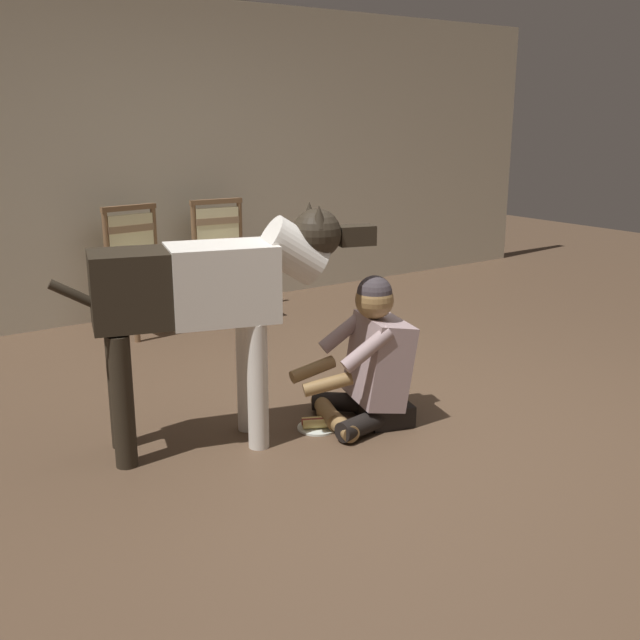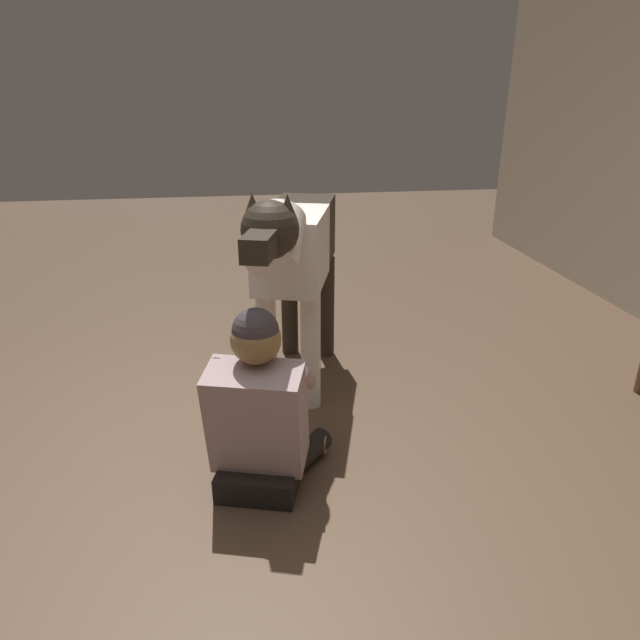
{
  "view_description": "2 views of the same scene",
  "coord_description": "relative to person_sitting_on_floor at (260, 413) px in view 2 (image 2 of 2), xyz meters",
  "views": [
    {
      "loc": [
        -2.62,
        -2.86,
        1.66
      ],
      "look_at": [
        -0.38,
        0.32,
        0.6
      ],
      "focal_mm": 42.14,
      "sensor_mm": 36.0,
      "label": 1
    },
    {
      "loc": [
        2.0,
        0.13,
        1.65
      ],
      "look_at": [
        -0.37,
        0.48,
        0.67
      ],
      "focal_mm": 31.91,
      "sensor_mm": 36.0,
      "label": 2
    }
  ],
  "objects": [
    {
      "name": "large_dog",
      "position": [
        -0.83,
        0.24,
        0.47
      ],
      "size": [
        1.59,
        0.61,
        1.23
      ],
      "color": "silver",
      "rests_on": "ground"
    },
    {
      "name": "person_sitting_on_floor",
      "position": [
        0.0,
        0.0,
        0.0
      ],
      "size": [
        0.7,
        0.59,
        0.83
      ],
      "color": "black",
      "rests_on": "ground"
    },
    {
      "name": "ground_plane",
      "position": [
        0.14,
        -0.19,
        -0.34
      ],
      "size": [
        14.91,
        14.91,
        0.0
      ],
      "primitive_type": "plane",
      "color": "brown"
    },
    {
      "name": "hot_dog_on_plate",
      "position": [
        -0.3,
        0.08,
        -0.32
      ],
      "size": [
        0.22,
        0.22,
        0.06
      ],
      "color": "silver",
      "rests_on": "ground"
    }
  ]
}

